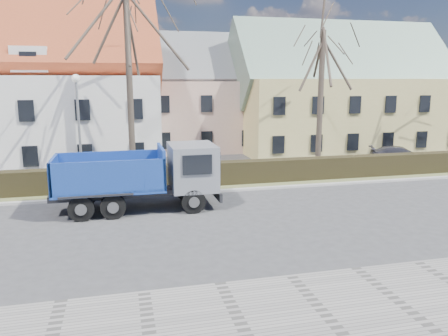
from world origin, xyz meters
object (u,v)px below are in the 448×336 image
object	(u,v)px
streetlight	(79,132)
parked_car_a	(90,168)
dump_truck	(132,177)
parked_car_b	(400,155)
cart_frame	(70,197)

from	to	relation	value
streetlight	parked_car_a	distance (m)	3.86
dump_truck	parked_car_b	size ratio (longest dim) A/B	1.84
parked_car_a	dump_truck	bearing A→B (deg)	-157.98
cart_frame	parked_car_b	distance (m)	22.76
streetlight	parked_car_a	xyz separation A→B (m)	(0.21, 2.88, -2.57)
streetlight	dump_truck	bearing A→B (deg)	-61.07
cart_frame	parked_car_b	bearing A→B (deg)	13.79
parked_car_b	streetlight	bearing A→B (deg)	120.35
cart_frame	parked_car_a	world-z (taller)	parked_car_a
parked_car_b	dump_truck	bearing A→B (deg)	134.31
dump_truck	streetlight	world-z (taller)	streetlight
dump_truck	parked_car_a	world-z (taller)	dump_truck
dump_truck	cart_frame	world-z (taller)	dump_truck
streetlight	cart_frame	bearing A→B (deg)	-97.99
streetlight	cart_frame	world-z (taller)	streetlight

